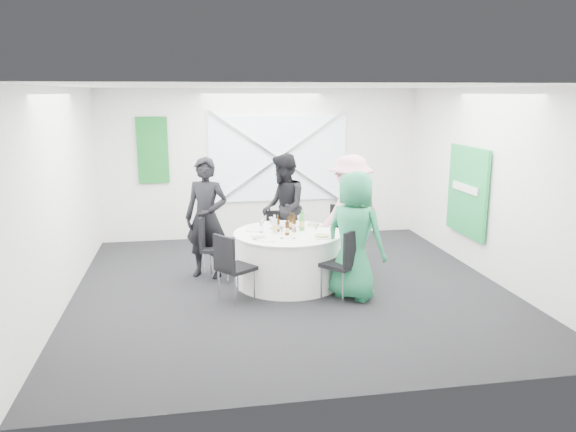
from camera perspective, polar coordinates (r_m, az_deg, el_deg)
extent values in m
plane|color=black|center=(8.07, 0.25, -7.25)|extent=(6.00, 6.00, 0.00)
plane|color=white|center=(7.60, 0.27, 13.04)|extent=(6.00, 6.00, 0.00)
plane|color=white|center=(10.65, -2.64, 5.31)|extent=(6.00, 0.00, 6.00)
plane|color=white|center=(4.86, 6.61, -3.41)|extent=(6.00, 0.00, 6.00)
plane|color=white|center=(7.77, -22.08, 1.73)|extent=(0.00, 6.00, 6.00)
plane|color=white|center=(8.76, 19.99, 3.02)|extent=(0.00, 6.00, 6.00)
cube|color=silver|center=(10.64, -1.01, 5.86)|extent=(2.60, 0.03, 1.60)
cube|color=silver|center=(10.60, -0.98, 5.83)|extent=(2.63, 0.05, 1.84)
cube|color=silver|center=(10.60, -0.98, 5.83)|extent=(2.63, 0.05, 1.84)
cube|color=#166E27|center=(10.50, -13.58, 6.52)|extent=(0.55, 0.04, 1.20)
cube|color=green|center=(9.28, 17.75, 2.42)|extent=(0.05, 1.20, 1.40)
cylinder|color=white|center=(8.14, 0.00, -4.33)|extent=(1.52, 1.52, 0.74)
cylinder|color=white|center=(8.04, 0.00, -1.74)|extent=(1.56, 1.56, 0.02)
cube|color=black|center=(9.09, -0.94, -2.31)|extent=(0.39, 0.39, 0.05)
cube|color=black|center=(9.21, -1.10, -0.67)|extent=(0.36, 0.05, 0.41)
cylinder|color=silver|center=(9.31, -0.13, -3.30)|extent=(0.02, 0.02, 0.39)
cylinder|color=silver|center=(9.27, -2.01, -3.37)|extent=(0.02, 0.02, 0.39)
cylinder|color=silver|center=(9.02, 0.16, -3.82)|extent=(0.02, 0.02, 0.39)
cylinder|color=silver|center=(8.98, -1.78, -3.90)|extent=(0.02, 0.02, 0.39)
cube|color=black|center=(8.34, -7.09, -3.33)|extent=(0.56, 0.56, 0.05)
cube|color=black|center=(8.33, -8.51, -1.53)|extent=(0.18, 0.41, 0.47)
cylinder|color=silver|center=(8.62, -7.85, -4.52)|extent=(0.02, 0.02, 0.45)
cylinder|color=silver|center=(8.29, -8.56, -5.22)|extent=(0.02, 0.02, 0.45)
cylinder|color=silver|center=(8.52, -5.57, -4.65)|extent=(0.02, 0.02, 0.45)
cylinder|color=silver|center=(8.20, -6.19, -5.36)|extent=(0.02, 0.02, 0.45)
cube|color=black|center=(8.90, 4.56, -2.26)|extent=(0.61, 0.61, 0.05)
cube|color=black|center=(9.00, 5.39, -0.41)|extent=(0.29, 0.35, 0.47)
cylinder|color=silver|center=(9.00, 6.11, -3.74)|extent=(0.02, 0.02, 0.45)
cylinder|color=silver|center=(9.20, 4.33, -3.34)|extent=(0.02, 0.02, 0.45)
cylinder|color=silver|center=(8.72, 4.74, -4.23)|extent=(0.02, 0.02, 0.45)
cylinder|color=silver|center=(8.93, 2.94, -3.80)|extent=(0.02, 0.02, 0.45)
cube|color=black|center=(7.56, 5.33, -4.91)|extent=(0.62, 0.62, 0.05)
cube|color=black|center=(7.37, 6.69, -3.27)|extent=(0.36, 0.30, 0.47)
cylinder|color=silver|center=(7.40, 5.59, -7.32)|extent=(0.02, 0.02, 0.45)
cylinder|color=silver|center=(7.68, 7.17, -6.62)|extent=(0.02, 0.02, 0.45)
cylinder|color=silver|center=(7.60, 3.39, -6.74)|extent=(0.02, 0.02, 0.45)
cylinder|color=silver|center=(7.87, 5.01, -6.08)|extent=(0.02, 0.02, 0.45)
cube|color=black|center=(7.48, -5.29, -5.30)|extent=(0.59, 0.59, 0.05)
cube|color=black|center=(7.28, -6.52, -3.77)|extent=(0.27, 0.35, 0.45)
cylinder|color=silver|center=(7.57, -7.07, -6.98)|extent=(0.02, 0.02, 0.43)
cylinder|color=silver|center=(7.33, -5.39, -7.62)|extent=(0.02, 0.02, 0.43)
cylinder|color=silver|center=(7.78, -5.12, -6.41)|extent=(0.02, 0.02, 0.43)
cylinder|color=silver|center=(7.54, -3.42, -7.00)|extent=(0.02, 0.02, 0.43)
imported|color=black|center=(8.39, -8.28, -0.21)|extent=(0.78, 0.66, 1.80)
imported|color=black|center=(9.04, -0.48, 0.76)|extent=(0.56, 0.91, 1.78)
imported|color=pink|center=(8.65, 6.32, 0.25)|extent=(1.29, 0.95, 1.81)
imported|color=#238052|center=(7.49, 6.77, -1.99)|extent=(0.99, 0.98, 1.73)
cylinder|color=white|center=(8.54, -1.08, -0.79)|extent=(0.25, 0.25, 0.01)
cylinder|color=white|center=(8.17, -3.38, -1.40)|extent=(0.27, 0.27, 0.01)
cylinder|color=white|center=(8.43, 2.61, -0.97)|extent=(0.28, 0.28, 0.01)
cylinder|color=#97B15F|center=(8.42, 2.62, -0.83)|extent=(0.18, 0.18, 0.02)
cylinder|color=white|center=(7.77, 3.48, -2.13)|extent=(0.29, 0.29, 0.01)
cylinder|color=#97B15F|center=(7.77, 3.48, -1.99)|extent=(0.19, 0.19, 0.02)
cylinder|color=white|center=(7.64, -2.22, -2.38)|extent=(0.27, 0.27, 0.01)
cube|color=white|center=(7.69, -3.07, -2.05)|extent=(0.18, 0.14, 0.05)
cylinder|color=#3D240B|center=(8.07, -1.05, -0.94)|extent=(0.06, 0.06, 0.19)
cylinder|color=#3D240B|center=(8.04, -1.05, -0.09)|extent=(0.02, 0.02, 0.06)
cylinder|color=#CBBD6B|center=(8.07, -1.05, -1.07)|extent=(0.06, 0.06, 0.07)
cylinder|color=#3D240B|center=(8.19, 0.26, -0.70)|extent=(0.06, 0.06, 0.20)
cylinder|color=#3D240B|center=(8.16, 0.26, 0.18)|extent=(0.02, 0.02, 0.06)
cylinder|color=#CBBD6B|center=(8.19, 0.26, -0.84)|extent=(0.06, 0.06, 0.07)
cylinder|color=#3D240B|center=(8.04, 0.63, -0.89)|extent=(0.06, 0.06, 0.21)
cylinder|color=#3D240B|center=(8.01, 0.63, 0.06)|extent=(0.02, 0.02, 0.06)
cylinder|color=#CBBD6B|center=(8.04, 0.63, -1.04)|extent=(0.06, 0.06, 0.07)
cylinder|color=#3D240B|center=(7.86, -0.09, -1.30)|extent=(0.06, 0.06, 0.19)
cylinder|color=#3D240B|center=(7.83, -0.09, -0.43)|extent=(0.02, 0.02, 0.06)
cylinder|color=#CBBD6B|center=(7.86, -0.09, -1.43)|extent=(0.06, 0.06, 0.07)
cylinder|color=green|center=(8.13, 1.43, -0.64)|extent=(0.08, 0.08, 0.24)
cylinder|color=green|center=(8.09, 1.44, 0.40)|extent=(0.03, 0.03, 0.06)
cylinder|color=#CBBD6B|center=(8.13, 1.43, -0.81)|extent=(0.08, 0.08, 0.08)
cylinder|color=silver|center=(7.95, -1.38, -1.06)|extent=(0.08, 0.08, 0.21)
cylinder|color=silver|center=(7.92, -1.39, -0.11)|extent=(0.03, 0.03, 0.06)
cylinder|color=#CBBD6B|center=(7.95, -1.38, -1.21)|extent=(0.08, 0.08, 0.07)
cylinder|color=white|center=(8.04, -2.73, -1.68)|extent=(0.06, 0.06, 0.00)
cylinder|color=white|center=(8.02, -2.73, -1.32)|extent=(0.01, 0.01, 0.10)
cone|color=white|center=(8.01, -2.74, -0.79)|extent=(0.07, 0.07, 0.08)
cylinder|color=white|center=(8.16, -2.60, -1.46)|extent=(0.06, 0.06, 0.00)
cylinder|color=white|center=(8.15, -2.60, -1.10)|extent=(0.01, 0.01, 0.10)
cone|color=white|center=(8.13, -2.61, -0.58)|extent=(0.07, 0.07, 0.08)
cylinder|color=white|center=(7.71, -0.63, -2.27)|extent=(0.06, 0.06, 0.00)
cylinder|color=white|center=(7.70, -0.63, -1.89)|extent=(0.01, 0.01, 0.10)
cone|color=white|center=(7.68, -0.63, -1.34)|extent=(0.07, 0.07, 0.08)
cylinder|color=white|center=(7.71, 0.62, -2.28)|extent=(0.06, 0.06, 0.00)
cylinder|color=white|center=(7.70, 0.63, -1.90)|extent=(0.01, 0.01, 0.10)
cone|color=white|center=(7.68, 0.63, -1.35)|extent=(0.07, 0.07, 0.08)
cylinder|color=white|center=(7.89, 2.84, -1.95)|extent=(0.06, 0.06, 0.00)
cylinder|color=white|center=(7.87, 2.84, -1.58)|extent=(0.01, 0.01, 0.10)
cone|color=white|center=(7.86, 2.85, -1.04)|extent=(0.07, 0.07, 0.08)
cylinder|color=white|center=(8.26, -1.72, -1.28)|extent=(0.06, 0.06, 0.00)
cylinder|color=white|center=(8.25, -1.72, -0.93)|extent=(0.01, 0.01, 0.10)
cone|color=white|center=(8.23, -1.73, -0.41)|extent=(0.07, 0.07, 0.08)
cylinder|color=white|center=(8.37, 1.14, -1.08)|extent=(0.06, 0.06, 0.00)
cylinder|color=white|center=(8.36, 1.15, -0.74)|extent=(0.01, 0.01, 0.10)
cone|color=white|center=(8.35, 1.15, -0.23)|extent=(0.07, 0.07, 0.08)
cube|color=silver|center=(7.77, -3.65, -2.18)|extent=(0.10, 0.13, 0.01)
cube|color=silver|center=(7.53, -1.78, -2.62)|extent=(0.11, 0.13, 0.01)
cube|color=silver|center=(8.42, -2.95, -1.02)|extent=(0.10, 0.13, 0.01)
cube|color=silver|center=(8.12, -4.04, -1.53)|extent=(0.10, 0.13, 0.01)
cube|color=silver|center=(7.68, 3.22, -2.34)|extent=(0.10, 0.13, 0.01)
cube|color=silver|center=(7.91, 4.02, -1.92)|extent=(0.11, 0.12, 0.01)
cube|color=silver|center=(8.60, 0.42, -0.72)|extent=(0.15, 0.02, 0.01)
cube|color=silver|center=(8.54, -1.70, -0.80)|extent=(0.15, 0.02, 0.01)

